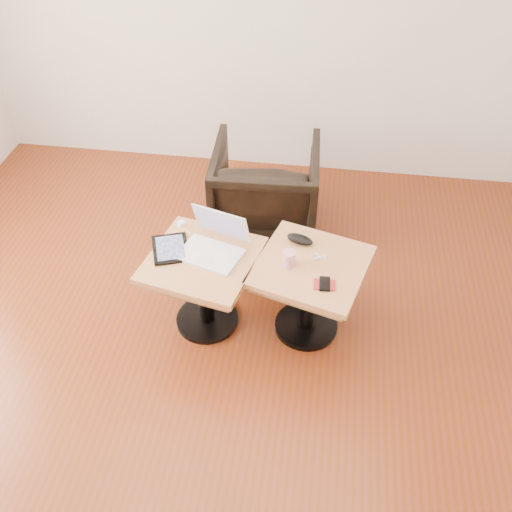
# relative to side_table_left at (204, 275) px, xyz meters

# --- Properties ---
(room_shell) EXTENTS (4.52, 4.52, 2.71)m
(room_shell) POSITION_rel_side_table_left_xyz_m (0.19, -0.47, 0.96)
(room_shell) COLOR #5E290C
(room_shell) RESTS_ON ground
(side_table_left) EXTENTS (0.68, 0.68, 0.52)m
(side_table_left) POSITION_rel_side_table_left_xyz_m (0.00, 0.00, 0.00)
(side_table_left) COLOR black
(side_table_left) RESTS_ON ground
(side_table_right) EXTENTS (0.71, 0.71, 0.52)m
(side_table_right) POSITION_rel_side_table_left_xyz_m (0.60, 0.03, 0.00)
(side_table_right) COLOR black
(side_table_right) RESTS_ON ground
(laptop) EXTENTS (0.40, 0.38, 0.23)m
(laptop) POSITION_rel_side_table_left_xyz_m (0.05, 0.07, 0.18)
(laptop) COLOR white
(laptop) RESTS_ON side_table_left
(tablet) EXTENTS (0.26, 0.29, 0.02)m
(tablet) POSITION_rel_side_table_left_xyz_m (-0.19, 0.04, 0.14)
(tablet) COLOR black
(tablet) RESTS_ON side_table_left
(charging_adapter) EXTENTS (0.06, 0.06, 0.02)m
(charging_adapter) POSITION_rel_side_table_left_xyz_m (-0.18, 0.26, 0.14)
(charging_adapter) COLOR white
(charging_adapter) RESTS_ON side_table_left
(glasses_case) EXTENTS (0.17, 0.11, 0.05)m
(glasses_case) POSITION_rel_side_table_left_xyz_m (0.52, 0.20, 0.15)
(glasses_case) COLOR black
(glasses_case) RESTS_ON side_table_right
(striped_cup) EXTENTS (0.07, 0.07, 0.09)m
(striped_cup) POSITION_rel_side_table_left_xyz_m (0.47, 0.01, 0.18)
(striped_cup) COLOR #DD477B
(striped_cup) RESTS_ON side_table_right
(earbuds_tangle) EXTENTS (0.08, 0.05, 0.01)m
(earbuds_tangle) POSITION_rel_side_table_left_xyz_m (0.64, 0.09, 0.14)
(earbuds_tangle) COLOR white
(earbuds_tangle) RESTS_ON side_table_right
(phone_on_sleeve) EXTENTS (0.12, 0.11, 0.01)m
(phone_on_sleeve) POSITION_rel_side_table_left_xyz_m (0.67, -0.12, 0.14)
(phone_on_sleeve) COLOR maroon
(phone_on_sleeve) RESTS_ON side_table_right
(armchair) EXTENTS (0.73, 0.75, 0.65)m
(armchair) POSITION_rel_side_table_left_xyz_m (0.23, 0.94, -0.06)
(armchair) COLOR black
(armchair) RESTS_ON ground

